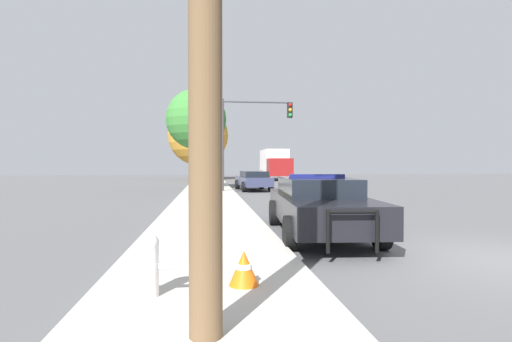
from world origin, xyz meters
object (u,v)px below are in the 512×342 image
fire_hydrant (149,263)px  traffic_cone (244,268)px  box_truck (275,164)px  tree_sidewalk_far (198,135)px  police_car (318,204)px  car_background_midblock (253,180)px  tree_sidewalk_mid (196,120)px  traffic_light (251,126)px

fire_hydrant → traffic_cone: fire_hydrant is taller
box_truck → tree_sidewalk_far: (-8.12, 1.08, 3.02)m
police_car → tree_sidewalk_far: tree_sidewalk_far is taller
tree_sidewalk_far → traffic_cone: size_ratio=17.24×
police_car → tree_sidewalk_far: bearing=-79.8°
car_background_midblock → fire_hydrant: bearing=-104.4°
fire_hydrant → tree_sidewalk_mid: tree_sidewalk_mid is taller
tree_sidewalk_far → car_background_midblock: bearing=-77.4°
tree_sidewalk_far → traffic_cone: tree_sidewalk_far is taller
tree_sidewalk_far → box_truck: bearing=-7.6°
fire_hydrant → car_background_midblock: car_background_midblock is taller
traffic_light → tree_sidewalk_mid: bearing=138.1°
police_car → tree_sidewalk_mid: (-3.41, 16.92, 3.83)m
traffic_light → tree_sidewalk_far: 19.97m
tree_sidewalk_far → traffic_cone: (1.51, -37.82, -4.39)m
box_truck → tree_sidewalk_mid: size_ratio=1.10×
traffic_light → traffic_cone: (-2.02, -18.18, -3.59)m
box_truck → car_background_midblock: bearing=75.5°
traffic_light → box_truck: size_ratio=0.76×
fire_hydrant → police_car: bearing=53.1°
car_background_midblock → traffic_cone: bearing=-101.3°
fire_hydrant → box_truck: bearing=78.1°
police_car → traffic_light: (-0.16, 14.00, 3.19)m
police_car → traffic_cone: size_ratio=12.20×
fire_hydrant → tree_sidewalk_mid: bearing=90.1°
police_car → tree_sidewalk_far: (-3.69, 33.63, 4.00)m
tree_sidewalk_mid → car_background_midblock: bearing=-14.2°
tree_sidewalk_far → tree_sidewalk_mid: 16.71m
tree_sidewalk_far → traffic_light: bearing=-79.8°
traffic_cone → car_background_midblock: bearing=83.2°
fire_hydrant → traffic_light: traffic_light is taller
police_car → box_truck: size_ratio=0.78×
car_background_midblock → traffic_cone: car_background_midblock is taller
box_truck → traffic_cone: 37.35m
police_car → tree_sidewalk_mid: tree_sidewalk_mid is taller
fire_hydrant → tree_sidewalk_far: tree_sidewalk_far is taller
police_car → traffic_cone: police_car is taller
police_car → fire_hydrant: police_car is taller
fire_hydrant → traffic_cone: (1.18, 0.30, -0.18)m
box_truck → tree_sidewalk_far: 8.73m
box_truck → tree_sidewalk_mid: 17.72m
box_truck → tree_sidewalk_mid: tree_sidewalk_mid is taller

